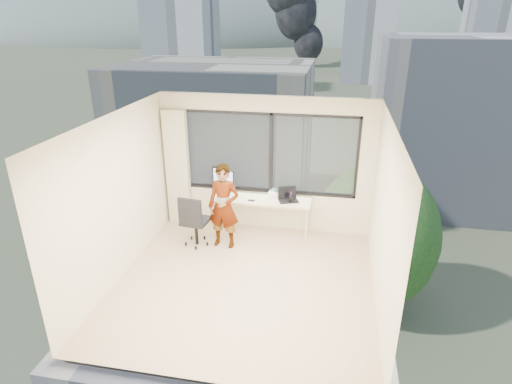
% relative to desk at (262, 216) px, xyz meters
% --- Properties ---
extents(floor, '(4.00, 4.00, 0.01)m').
position_rel_desk_xyz_m(floor, '(0.00, -1.66, -0.38)').
color(floor, '#D3B989').
rests_on(floor, ground).
extents(ceiling, '(4.00, 4.00, 0.01)m').
position_rel_desk_xyz_m(ceiling, '(0.00, -1.66, 2.23)').
color(ceiling, white).
rests_on(ceiling, ground).
extents(wall_front, '(4.00, 0.01, 2.60)m').
position_rel_desk_xyz_m(wall_front, '(0.00, -3.66, 0.93)').
color(wall_front, beige).
rests_on(wall_front, ground).
extents(wall_left, '(0.01, 4.00, 2.60)m').
position_rel_desk_xyz_m(wall_left, '(-2.00, -1.66, 0.93)').
color(wall_left, beige).
rests_on(wall_left, ground).
extents(wall_right, '(0.01, 4.00, 2.60)m').
position_rel_desk_xyz_m(wall_right, '(2.00, -1.66, 0.93)').
color(wall_right, beige).
rests_on(wall_right, ground).
extents(window_wall, '(3.30, 0.16, 1.55)m').
position_rel_desk_xyz_m(window_wall, '(0.05, 0.34, 1.15)').
color(window_wall, black).
rests_on(window_wall, ground).
extents(curtain, '(0.45, 0.14, 2.30)m').
position_rel_desk_xyz_m(curtain, '(-1.72, 0.22, 0.77)').
color(curtain, beige).
rests_on(curtain, floor).
extents(desk, '(1.80, 0.60, 0.75)m').
position_rel_desk_xyz_m(desk, '(0.00, 0.00, 0.00)').
color(desk, beige).
rests_on(desk, floor).
extents(chair, '(0.57, 0.57, 1.01)m').
position_rel_desk_xyz_m(chair, '(-1.12, -0.61, 0.13)').
color(chair, black).
rests_on(chair, floor).
extents(person, '(0.59, 0.42, 1.55)m').
position_rel_desk_xyz_m(person, '(-0.60, -0.55, 0.40)').
color(person, '#2D2D33').
rests_on(person, floor).
extents(monitor, '(0.50, 0.28, 0.50)m').
position_rel_desk_xyz_m(monitor, '(-0.78, 0.14, 0.62)').
color(monitor, black).
rests_on(monitor, desk).
extents(game_console, '(0.33, 0.28, 0.08)m').
position_rel_desk_xyz_m(game_console, '(0.25, 0.22, 0.41)').
color(game_console, white).
rests_on(game_console, desk).
extents(laptop, '(0.45, 0.46, 0.22)m').
position_rel_desk_xyz_m(laptop, '(0.49, -0.04, 0.49)').
color(laptop, black).
rests_on(laptop, desk).
extents(cellphone, '(0.12, 0.06, 0.01)m').
position_rel_desk_xyz_m(cellphone, '(-0.18, -0.15, 0.38)').
color(cellphone, black).
rests_on(cellphone, desk).
extents(pen_cup, '(0.09, 0.09, 0.11)m').
position_rel_desk_xyz_m(pen_cup, '(0.54, -0.08, 0.43)').
color(pen_cup, black).
rests_on(pen_cup, desk).
extents(handbag, '(0.27, 0.20, 0.19)m').
position_rel_desk_xyz_m(handbag, '(0.32, 0.18, 0.47)').
color(handbag, '#0C4C3D').
rests_on(handbag, desk).
extents(exterior_ground, '(400.00, 400.00, 0.04)m').
position_rel_desk_xyz_m(exterior_ground, '(0.00, 118.34, -14.38)').
color(exterior_ground, '#515B3D').
rests_on(exterior_ground, ground).
extents(near_bldg_a, '(16.00, 12.00, 14.00)m').
position_rel_desk_xyz_m(near_bldg_a, '(-9.00, 28.34, -7.38)').
color(near_bldg_a, beige).
rests_on(near_bldg_a, exterior_ground).
extents(near_bldg_b, '(14.00, 13.00, 16.00)m').
position_rel_desk_xyz_m(near_bldg_b, '(12.00, 36.34, -6.38)').
color(near_bldg_b, silver).
rests_on(near_bldg_b, exterior_ground).
extents(far_tower_a, '(14.00, 14.00, 28.00)m').
position_rel_desk_xyz_m(far_tower_a, '(-35.00, 93.34, -0.38)').
color(far_tower_a, silver).
rests_on(far_tower_a, exterior_ground).
extents(far_tower_b, '(13.00, 13.00, 30.00)m').
position_rel_desk_xyz_m(far_tower_b, '(8.00, 118.34, 0.62)').
color(far_tower_b, silver).
rests_on(far_tower_b, exterior_ground).
extents(far_tower_c, '(15.00, 15.00, 26.00)m').
position_rel_desk_xyz_m(far_tower_c, '(45.00, 138.34, -1.38)').
color(far_tower_c, silver).
rests_on(far_tower_c, exterior_ground).
extents(far_tower_d, '(16.00, 14.00, 22.00)m').
position_rel_desk_xyz_m(far_tower_d, '(-60.00, 148.34, -3.38)').
color(far_tower_d, silver).
rests_on(far_tower_d, exterior_ground).
extents(hill_a, '(288.00, 216.00, 90.00)m').
position_rel_desk_xyz_m(hill_a, '(-120.00, 318.34, -14.38)').
color(hill_a, slate).
rests_on(hill_a, exterior_ground).
extents(hill_b, '(300.00, 220.00, 96.00)m').
position_rel_desk_xyz_m(hill_b, '(100.00, 318.34, -14.38)').
color(hill_b, slate).
rests_on(hill_b, exterior_ground).
extents(tree_a, '(7.00, 7.00, 8.00)m').
position_rel_desk_xyz_m(tree_a, '(-16.00, 20.34, -10.38)').
color(tree_a, '#24511B').
rests_on(tree_a, exterior_ground).
extents(tree_b, '(7.60, 7.60, 9.00)m').
position_rel_desk_xyz_m(tree_b, '(4.00, 16.34, -9.88)').
color(tree_b, '#24511B').
rests_on(tree_b, exterior_ground).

